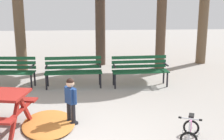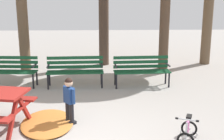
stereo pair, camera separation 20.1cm
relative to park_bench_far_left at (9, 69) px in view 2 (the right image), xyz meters
name	(u,v)px [view 2 (the right image)]	position (x,y,z in m)	size (l,w,h in m)	color
park_bench_far_left	(9,69)	(0.00, 0.00, 0.00)	(1.63, 0.58, 0.85)	#144728
park_bench_left	(75,69)	(1.89, -0.11, 0.00)	(1.62, 0.52, 0.85)	#144728
park_bench_right	(141,68)	(3.79, -0.13, 0.00)	(1.62, 0.54, 0.85)	#144728
child_standing	(69,97)	(1.98, -2.72, 0.05)	(0.28, 0.30, 0.96)	black
kids_bicycle	(188,132)	(4.14, -3.63, -0.31)	(0.53, 0.63, 0.54)	black
leaf_pile	(47,123)	(1.52, -2.77, -0.48)	(1.50, 1.05, 0.07)	#B26B2D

